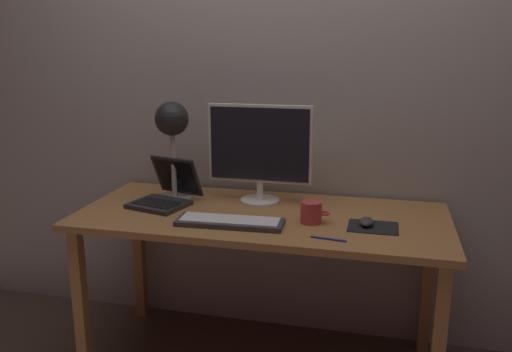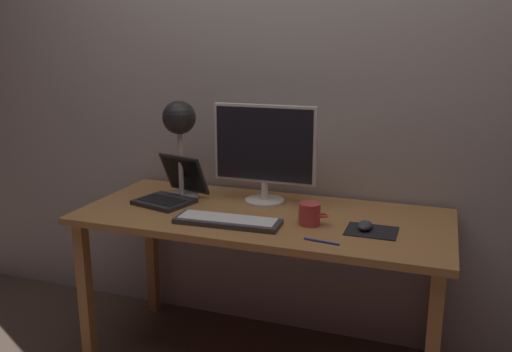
# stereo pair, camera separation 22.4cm
# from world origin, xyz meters

# --- Properties ---
(back_wall) EXTENTS (4.80, 0.06, 2.60)m
(back_wall) POSITION_xyz_m (0.00, 0.40, 1.30)
(back_wall) COLOR #A8A099
(back_wall) RESTS_ON ground
(desk) EXTENTS (1.60, 0.70, 0.74)m
(desk) POSITION_xyz_m (0.00, 0.00, 0.66)
(desk) COLOR #A8703D
(desk) RESTS_ON ground
(monitor) EXTENTS (0.48, 0.18, 0.46)m
(monitor) POSITION_xyz_m (-0.04, 0.16, 0.99)
(monitor) COLOR silver
(monitor) RESTS_ON desk
(keyboard_main) EXTENTS (0.45, 0.16, 0.03)m
(keyboard_main) POSITION_xyz_m (-0.09, -0.17, 0.75)
(keyboard_main) COLOR #38383A
(keyboard_main) RESTS_ON desk
(laptop) EXTENTS (0.31, 0.34, 0.21)m
(laptop) POSITION_xyz_m (-0.46, 0.05, 0.80)
(laptop) COLOR #28282B
(laptop) RESTS_ON desk
(desk_lamp) EXTENTS (0.16, 0.16, 0.46)m
(desk_lamp) POSITION_xyz_m (-0.45, 0.10, 1.08)
(desk_lamp) COLOR beige
(desk_lamp) RESTS_ON desk
(mousepad) EXTENTS (0.20, 0.16, 0.00)m
(mousepad) POSITION_xyz_m (0.48, -0.07, 0.74)
(mousepad) COLOR black
(mousepad) RESTS_ON desk
(mouse) EXTENTS (0.06, 0.10, 0.03)m
(mouse) POSITION_xyz_m (0.45, -0.06, 0.76)
(mouse) COLOR #38383A
(mouse) RESTS_ON mousepad
(coffee_mug) EXTENTS (0.12, 0.09, 0.09)m
(coffee_mug) POSITION_xyz_m (0.23, -0.07, 0.79)
(coffee_mug) COLOR #CC3F3F
(coffee_mug) RESTS_ON desk
(pen) EXTENTS (0.14, 0.03, 0.01)m
(pen) POSITION_xyz_m (0.32, -0.25, 0.74)
(pen) COLOR #2633A5
(pen) RESTS_ON desk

